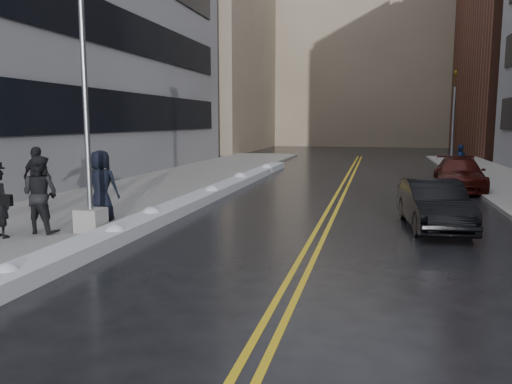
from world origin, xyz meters
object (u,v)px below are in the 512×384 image
Objects in this scene: lamppost at (87,140)px; pedestrian_c at (101,186)px; traffic_signal at (453,115)px; pedestrian_east at (459,159)px; pedestrian_fedora at (0,203)px; car_black at (434,204)px; car_maroon at (459,174)px; pedestrian_b at (40,194)px; pedestrian_d at (38,178)px.

lamppost reaches higher than pedestrian_c.
pedestrian_east is (-0.12, -4.03, -2.45)m from traffic_signal.
pedestrian_fedora reaches higher than pedestrian_east.
pedestrian_fedora is (-1.78, -1.15, -1.53)m from lamppost.
lamppost is at bearing -166.04° from car_black.
car_maroon is at bearing 71.32° from car_black.
car_black is at bearing 19.97° from lamppost.
traffic_signal is 26.02m from pedestrian_b.
lamppost is 3.73× the size of pedestrian_c.
lamppost reaches higher than pedestrian_fedora.
lamppost is 3.71× the size of pedestrian_d.
traffic_signal is (11.80, 22.00, 0.87)m from lamppost.
lamppost is 4.68m from pedestrian_d.
lamppost is 4.47× the size of pedestrian_fedora.
traffic_signal is at bearing 75.05° from car_black.
pedestrian_east is (12.81, 18.43, -0.20)m from pedestrian_b.
pedestrian_east is (13.46, 19.11, -0.05)m from pedestrian_fedora.
car_black is at bearing -165.02° from pedestrian_d.
pedestrian_d is at bearing 20.34° from pedestrian_east.
pedestrian_c reaches higher than car_maroon.
pedestrian_fedora is at bearing -120.40° from traffic_signal.
car_black is (10.62, 4.36, -0.32)m from pedestrian_fedora.
lamppost is 24.98m from traffic_signal.
traffic_signal reaches higher than pedestrian_east.
lamppost reaches higher than pedestrian_d.
car_maroon is at bearing 57.04° from pedestrian_east.
pedestrian_b is 22.45m from pedestrian_east.
lamppost reaches higher than traffic_signal.
pedestrian_fedora is at bearing -147.17° from lamppost.
lamppost is 16.19m from car_maroon.
traffic_signal is 24.12m from pedestrian_c.
lamppost is 1.83× the size of car_black.
pedestrian_b is at bearing 140.46° from pedestrian_d.
car_maroon is at bearing -134.77° from pedestrian_d.
traffic_signal is at bearing -116.01° from pedestrian_d.
traffic_signal is 2.92× the size of pedestrian_d.
pedestrian_b is at bearing 65.57° from pedestrian_c.
pedestrian_d reaches higher than car_black.
pedestrian_c is at bearing 29.11° from pedestrian_east.
pedestrian_east is at bearing -130.78° from pedestrian_c.
pedestrian_c is at bearing -174.74° from car_black.
pedestrian_east is at bearing -91.74° from traffic_signal.
pedestrian_fedora is at bearing 57.90° from pedestrian_c.
pedestrian_east is 6.11m from car_maroon.
car_maroon is at bearing 47.82° from lamppost.
pedestrian_d reaches higher than pedestrian_c.
pedestrian_c is at bearing -133.87° from car_maroon.
car_maroon is (11.27, 10.56, -0.47)m from pedestrian_c.
pedestrian_b is 0.48× the size of car_black.
pedestrian_fedora is at bearing -130.91° from car_maroon.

